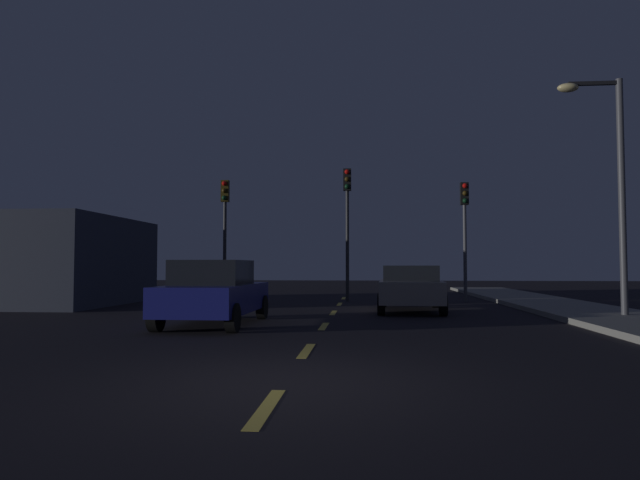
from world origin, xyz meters
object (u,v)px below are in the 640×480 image
Objects in this scene: traffic_signal_right at (465,218)px; street_lamp_right at (611,173)px; traffic_signal_left at (225,216)px; car_stopped_ahead at (410,288)px; traffic_signal_center at (347,209)px; car_adjacent_lane at (214,292)px.

traffic_signal_right is 0.74× the size of street_lamp_right.
car_stopped_ahead is at bearing -33.67° from traffic_signal_left.
traffic_signal_center reaches higher than car_stopped_ahead.
traffic_signal_left is at bearing 146.33° from car_stopped_ahead.
street_lamp_right is (12.39, -7.29, 0.42)m from traffic_signal_left.
traffic_signal_center is at bearing 114.05° from car_stopped_ahead.
traffic_signal_right is at bearing 62.13° from car_stopped_ahead.
traffic_signal_center is at bearing 72.59° from car_adjacent_lane.
street_lamp_right is (5.13, -2.47, 3.17)m from car_stopped_ahead.
car_adjacent_lane is (-2.92, -9.31, -2.97)m from traffic_signal_center.
traffic_signal_right is at bearing -0.00° from traffic_signal_left.
traffic_signal_right is at bearing -0.02° from traffic_signal_center.
street_lamp_right reaches higher than car_adjacent_lane.
traffic_signal_center is at bearing 134.98° from street_lamp_right.
car_stopped_ahead is 6.77m from car_adjacent_lane.
traffic_signal_right is at bearing 109.48° from street_lamp_right.
street_lamp_right is at bearing -25.65° from car_stopped_ahead.
traffic_signal_center reaches higher than car_adjacent_lane.
street_lamp_right is at bearing 11.18° from car_adjacent_lane.
car_adjacent_lane is (-7.63, -9.31, -2.57)m from traffic_signal_right.
car_stopped_ahead is (7.25, -4.83, -2.75)m from traffic_signal_left.
traffic_signal_left is 1.18× the size of car_adjacent_lane.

